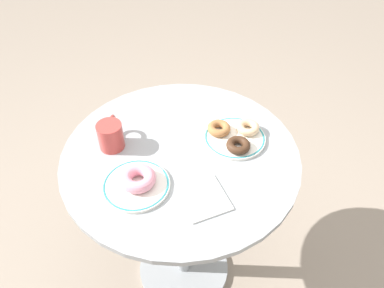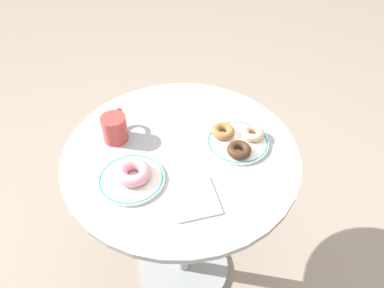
{
  "view_description": "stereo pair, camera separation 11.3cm",
  "coord_description": "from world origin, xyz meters",
  "px_view_note": "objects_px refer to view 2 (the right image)",
  "views": [
    {
      "loc": [
        -0.45,
        -0.69,
        1.56
      ],
      "look_at": [
        0.03,
        -0.02,
        0.78
      ],
      "focal_mm": 35.33,
      "sensor_mm": 36.0,
      "label": 1
    },
    {
      "loc": [
        -0.35,
        -0.75,
        1.56
      ],
      "look_at": [
        0.03,
        -0.02,
        0.78
      ],
      "focal_mm": 35.33,
      "sensor_mm": 36.0,
      "label": 2
    }
  ],
  "objects_px": {
    "donut_cinnamon": "(224,132)",
    "donut_pink_frosted": "(133,172)",
    "coffee_mug": "(115,128)",
    "plate_left": "(132,179)",
    "donut_chocolate": "(239,150)",
    "plate_right": "(238,142)",
    "cafe_table": "(182,197)",
    "paper_napkin": "(195,199)",
    "donut_glazed": "(252,133)"
  },
  "relations": [
    {
      "from": "donut_pink_frosted",
      "to": "paper_napkin",
      "type": "xyz_separation_m",
      "value": [
        0.12,
        -0.14,
        -0.03
      ]
    },
    {
      "from": "donut_glazed",
      "to": "donut_chocolate",
      "type": "height_order",
      "value": "same"
    },
    {
      "from": "plate_left",
      "to": "donut_chocolate",
      "type": "bearing_deg",
      "value": -10.02
    },
    {
      "from": "plate_left",
      "to": "donut_cinnamon",
      "type": "height_order",
      "value": "donut_cinnamon"
    },
    {
      "from": "donut_glazed",
      "to": "plate_left",
      "type": "bearing_deg",
      "value": 178.1
    },
    {
      "from": "coffee_mug",
      "to": "donut_glazed",
      "type": "bearing_deg",
      "value": -28.06
    },
    {
      "from": "coffee_mug",
      "to": "plate_left",
      "type": "bearing_deg",
      "value": -96.76
    },
    {
      "from": "donut_pink_frosted",
      "to": "donut_cinnamon",
      "type": "xyz_separation_m",
      "value": [
        0.32,
        0.03,
        -0.01
      ]
    },
    {
      "from": "cafe_table",
      "to": "plate_left",
      "type": "xyz_separation_m",
      "value": [
        -0.18,
        -0.04,
        0.23
      ]
    },
    {
      "from": "coffee_mug",
      "to": "plate_right",
      "type": "bearing_deg",
      "value": -31.53
    },
    {
      "from": "donut_glazed",
      "to": "donut_chocolate",
      "type": "bearing_deg",
      "value": -150.67
    },
    {
      "from": "plate_left",
      "to": "donut_pink_frosted",
      "type": "xyz_separation_m",
      "value": [
        0.01,
        0.0,
        0.02
      ]
    },
    {
      "from": "plate_left",
      "to": "donut_glazed",
      "type": "distance_m",
      "value": 0.41
    },
    {
      "from": "plate_right",
      "to": "donut_chocolate",
      "type": "relative_size",
      "value": 2.63
    },
    {
      "from": "plate_left",
      "to": "coffee_mug",
      "type": "height_order",
      "value": "coffee_mug"
    },
    {
      "from": "cafe_table",
      "to": "donut_cinnamon",
      "type": "relative_size",
      "value": 9.88
    },
    {
      "from": "donut_cinnamon",
      "to": "coffee_mug",
      "type": "height_order",
      "value": "coffee_mug"
    },
    {
      "from": "plate_left",
      "to": "donut_pink_frosted",
      "type": "bearing_deg",
      "value": 4.27
    },
    {
      "from": "cafe_table",
      "to": "donut_pink_frosted",
      "type": "bearing_deg",
      "value": -167.54
    },
    {
      "from": "plate_right",
      "to": "donut_chocolate",
      "type": "distance_m",
      "value": 0.06
    },
    {
      "from": "donut_chocolate",
      "to": "plate_right",
      "type": "bearing_deg",
      "value": 60.21
    },
    {
      "from": "plate_left",
      "to": "donut_cinnamon",
      "type": "bearing_deg",
      "value": 5.9
    },
    {
      "from": "paper_napkin",
      "to": "donut_glazed",
      "type": "bearing_deg",
      "value": 25.3
    },
    {
      "from": "plate_right",
      "to": "donut_glazed",
      "type": "distance_m",
      "value": 0.06
    },
    {
      "from": "cafe_table",
      "to": "donut_pink_frosted",
      "type": "relative_size",
      "value": 7.2
    },
    {
      "from": "donut_cinnamon",
      "to": "donut_chocolate",
      "type": "distance_m",
      "value": 0.09
    },
    {
      "from": "donut_pink_frosted",
      "to": "donut_cinnamon",
      "type": "distance_m",
      "value": 0.32
    },
    {
      "from": "plate_right",
      "to": "donut_cinnamon",
      "type": "height_order",
      "value": "donut_cinnamon"
    },
    {
      "from": "donut_pink_frosted",
      "to": "donut_glazed",
      "type": "bearing_deg",
      "value": -2.03
    },
    {
      "from": "donut_chocolate",
      "to": "coffee_mug",
      "type": "distance_m",
      "value": 0.39
    },
    {
      "from": "donut_pink_frosted",
      "to": "donut_cinnamon",
      "type": "bearing_deg",
      "value": 5.94
    },
    {
      "from": "donut_cinnamon",
      "to": "cafe_table",
      "type": "bearing_deg",
      "value": 178.48
    },
    {
      "from": "donut_chocolate",
      "to": "coffee_mug",
      "type": "xyz_separation_m",
      "value": [
        -0.3,
        0.25,
        0.02
      ]
    },
    {
      "from": "plate_left",
      "to": "donut_glazed",
      "type": "height_order",
      "value": "donut_glazed"
    },
    {
      "from": "cafe_table",
      "to": "donut_pink_frosted",
      "type": "height_order",
      "value": "donut_pink_frosted"
    },
    {
      "from": "plate_left",
      "to": "plate_right",
      "type": "relative_size",
      "value": 0.98
    },
    {
      "from": "plate_left",
      "to": "donut_pink_frosted",
      "type": "relative_size",
      "value": 1.87
    },
    {
      "from": "donut_cinnamon",
      "to": "donut_pink_frosted",
      "type": "bearing_deg",
      "value": -174.06
    },
    {
      "from": "donut_cinnamon",
      "to": "paper_napkin",
      "type": "relative_size",
      "value": 0.56
    },
    {
      "from": "donut_cinnamon",
      "to": "donut_chocolate",
      "type": "bearing_deg",
      "value": -90.21
    },
    {
      "from": "plate_left",
      "to": "plate_right",
      "type": "distance_m",
      "value": 0.35
    },
    {
      "from": "donut_glazed",
      "to": "coffee_mug",
      "type": "relative_size",
      "value": 0.7
    },
    {
      "from": "donut_glazed",
      "to": "donut_cinnamon",
      "type": "height_order",
      "value": "same"
    },
    {
      "from": "plate_left",
      "to": "cafe_table",
      "type": "bearing_deg",
      "value": 12.09
    },
    {
      "from": "donut_pink_frosted",
      "to": "donut_chocolate",
      "type": "xyz_separation_m",
      "value": [
        0.32,
        -0.06,
        -0.01
      ]
    },
    {
      "from": "donut_cinnamon",
      "to": "coffee_mug",
      "type": "relative_size",
      "value": 0.7
    },
    {
      "from": "plate_left",
      "to": "paper_napkin",
      "type": "height_order",
      "value": "plate_left"
    },
    {
      "from": "donut_pink_frosted",
      "to": "coffee_mug",
      "type": "relative_size",
      "value": 0.97
    },
    {
      "from": "donut_glazed",
      "to": "donut_cinnamon",
      "type": "xyz_separation_m",
      "value": [
        -0.08,
        0.05,
        0.0
      ]
    },
    {
      "from": "donut_chocolate",
      "to": "donut_glazed",
      "type": "bearing_deg",
      "value": 29.33
    }
  ]
}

